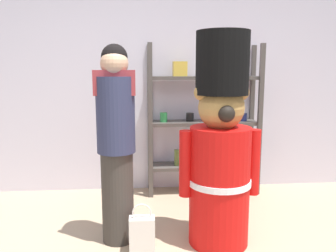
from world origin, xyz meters
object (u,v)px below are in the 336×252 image
Objects in this scene: merchandise_shelf at (203,119)px; shopping_bag at (142,234)px; person_shopper at (116,140)px; teddy_bear_guard at (220,150)px.

merchandise_shelf is 1.69m from shopping_bag.
merchandise_shelf is 4.30× the size of shopping_bag.
merchandise_shelf is 1.46m from person_shopper.
person_shopper is (-0.93, -1.13, 0.00)m from merchandise_shelf.
merchandise_shelf reaches higher than shopping_bag.
teddy_bear_guard is at bearing 9.03° from shopping_bag.
merchandise_shelf is at bearing 61.28° from shopping_bag.
person_shopper is at bearing 172.97° from teddy_bear_guard.
merchandise_shelf is 1.00× the size of teddy_bear_guard.
teddy_bear_guard is at bearing -7.03° from person_shopper.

